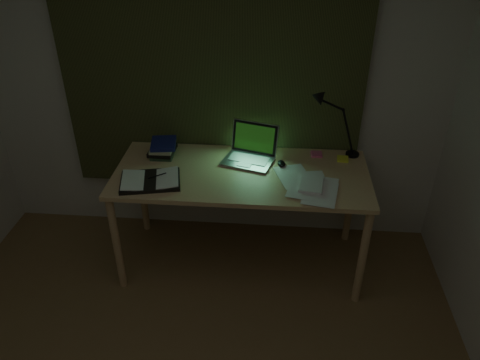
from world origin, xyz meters
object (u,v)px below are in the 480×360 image
object	(u,v)px
desk	(241,219)
loose_papers	(303,183)
open_textbook	(150,180)
desk_lamp	(357,123)
laptop	(248,147)
book_stack	(163,148)

from	to	relation	value
desk	loose_papers	bearing A→B (deg)	-15.43
open_textbook	loose_papers	size ratio (longest dim) A/B	1.08
desk_lamp	desk	bearing A→B (deg)	-158.12
loose_papers	desk_lamp	xyz separation A→B (m)	(0.37, 0.43, 0.25)
desk	laptop	xyz separation A→B (m)	(0.03, 0.14, 0.53)
loose_papers	open_textbook	bearing A→B (deg)	-176.29
laptop	loose_papers	size ratio (longest dim) A/B	1.07
desk	loose_papers	world-z (taller)	loose_papers
desk	loose_papers	size ratio (longest dim) A/B	4.86
laptop	loose_papers	xyz separation A→B (m)	(0.39, -0.26, -0.11)
loose_papers	desk_lamp	size ratio (longest dim) A/B	0.69
book_stack	loose_papers	xyz separation A→B (m)	(1.02, -0.32, -0.05)
desk	open_textbook	world-z (taller)	open_textbook
desk	desk_lamp	distance (m)	1.09
desk	book_stack	distance (m)	0.78
laptop	open_textbook	bearing A→B (deg)	-136.75
laptop	desk_lamp	xyz separation A→B (m)	(0.76, 0.17, 0.14)
book_stack	desk_lamp	world-z (taller)	desk_lamp
desk	desk_lamp	bearing A→B (deg)	21.25
laptop	open_textbook	xyz separation A→B (m)	(-0.63, -0.32, -0.11)
desk	laptop	distance (m)	0.55
desk_lamp	loose_papers	bearing A→B (deg)	-130.51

